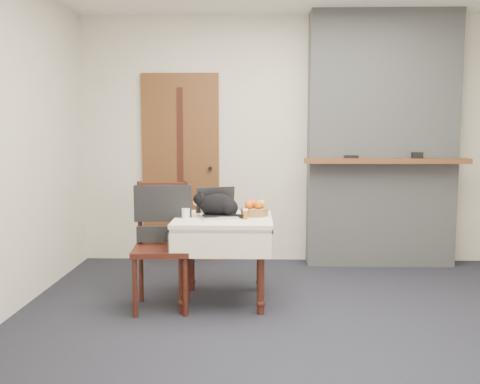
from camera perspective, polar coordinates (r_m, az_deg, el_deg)
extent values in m
plane|color=black|center=(3.99, 7.58, -13.94)|extent=(4.50, 4.50, 0.00)
cube|color=beige|center=(5.74, 5.68, 5.55)|extent=(4.50, 0.02, 2.60)
cube|color=brown|center=(5.76, -6.33, 2.56)|extent=(0.82, 0.05, 2.00)
cube|color=#38120F|center=(5.73, -6.37, 2.54)|extent=(0.06, 0.01, 1.70)
cylinder|color=black|center=(5.68, -3.19, 2.54)|extent=(0.04, 0.06, 0.04)
cube|color=gray|center=(5.72, 14.85, 5.36)|extent=(1.50, 0.30, 2.60)
cube|color=brown|center=(5.50, 15.36, 3.23)|extent=(1.62, 0.18, 0.05)
cube|color=black|center=(5.42, 11.78, 3.70)|extent=(0.14, 0.04, 0.03)
cube|color=black|center=(5.57, 18.38, 3.74)|extent=(0.10, 0.07, 0.06)
cylinder|color=#38120F|center=(4.14, -6.20, -8.53)|extent=(0.06, 0.06, 0.64)
sphere|color=#38120F|center=(4.21, -6.16, -11.69)|extent=(0.07, 0.07, 0.07)
cylinder|color=#38120F|center=(4.10, 2.23, -8.64)|extent=(0.06, 0.06, 0.64)
sphere|color=#38120F|center=(4.17, 2.21, -11.82)|extent=(0.07, 0.07, 0.07)
cylinder|color=#38120F|center=(4.72, -5.22, -6.66)|extent=(0.06, 0.06, 0.64)
sphere|color=#38120F|center=(4.78, -5.19, -9.46)|extent=(0.07, 0.07, 0.07)
cylinder|color=#38120F|center=(4.68, 2.14, -6.72)|extent=(0.06, 0.06, 0.64)
sphere|color=#38120F|center=(4.75, 2.13, -9.55)|extent=(0.07, 0.07, 0.07)
cube|color=#EEDFCA|center=(4.33, -1.78, -3.09)|extent=(0.78, 0.78, 0.06)
cube|color=#EEDFCA|center=(3.97, -2.10, -5.58)|extent=(0.78, 0.01, 0.22)
cube|color=#EEDFCA|center=(4.73, -1.50, -3.63)|extent=(0.78, 0.01, 0.22)
cube|color=#EEDFCA|center=(4.39, -6.82, -4.47)|extent=(0.01, 0.78, 0.22)
cube|color=#EEDFCA|center=(4.34, 3.32, -4.54)|extent=(0.01, 0.78, 0.22)
cube|color=#B7B7BC|center=(4.30, -2.23, -2.63)|extent=(0.37, 0.31, 0.02)
cube|color=black|center=(4.30, -2.23, -2.47)|extent=(0.30, 0.23, 0.00)
cube|color=black|center=(4.41, -2.66, -0.84)|extent=(0.32, 0.15, 0.22)
cube|color=#AED8FF|center=(4.41, -2.65, -0.85)|extent=(0.29, 0.13, 0.20)
ellipsoid|color=black|center=(4.34, -2.39, -1.42)|extent=(0.32, 0.21, 0.19)
ellipsoid|color=black|center=(4.32, -1.22, -1.68)|extent=(0.17, 0.19, 0.15)
sphere|color=black|center=(4.36, -4.29, -0.79)|extent=(0.12, 0.12, 0.11)
ellipsoid|color=white|center=(4.38, -4.75, -1.13)|extent=(0.05, 0.06, 0.05)
ellipsoid|color=white|center=(4.37, -3.94, -1.85)|extent=(0.05, 0.07, 0.08)
cone|color=black|center=(4.32, -4.29, -0.13)|extent=(0.04, 0.05, 0.05)
cone|color=black|center=(4.39, -4.09, -0.04)|extent=(0.04, 0.05, 0.05)
cylinder|color=black|center=(4.26, -0.55, -2.54)|extent=(0.16, 0.10, 0.03)
sphere|color=white|center=(4.34, -4.11, -2.44)|extent=(0.04, 0.04, 0.04)
sphere|color=white|center=(4.41, -3.89, -2.30)|extent=(0.04, 0.04, 0.04)
cylinder|color=white|center=(4.29, -5.81, -2.28)|extent=(0.07, 0.07, 0.08)
cylinder|color=#A95714|center=(4.22, 0.56, -2.47)|extent=(0.04, 0.04, 0.07)
cylinder|color=white|center=(4.21, 0.56, -1.91)|extent=(0.04, 0.04, 0.02)
cylinder|color=#965D3C|center=(4.40, 1.54, -2.13)|extent=(0.22, 0.22, 0.06)
sphere|color=orange|center=(4.36, 0.95, -1.36)|extent=(0.07, 0.07, 0.07)
sphere|color=orange|center=(4.35, 2.02, -1.38)|extent=(0.07, 0.07, 0.07)
sphere|color=orange|center=(4.43, 1.54, -1.24)|extent=(0.07, 0.07, 0.07)
sphere|color=yellow|center=(4.42, 2.24, -1.27)|extent=(0.07, 0.07, 0.07)
sphere|color=orange|center=(4.42, 1.08, -1.25)|extent=(0.07, 0.07, 0.07)
cube|color=black|center=(4.39, 0.83, -2.51)|extent=(0.15, 0.03, 0.01)
cube|color=#38120F|center=(4.23, -8.34, -6.14)|extent=(0.47, 0.47, 0.04)
cylinder|color=#38120F|center=(4.13, -11.15, -9.88)|extent=(0.04, 0.04, 0.47)
cylinder|color=#38120F|center=(4.10, -5.86, -9.92)|extent=(0.04, 0.04, 0.47)
cylinder|color=#38120F|center=(4.49, -10.50, -8.54)|extent=(0.04, 0.04, 0.47)
cylinder|color=#38120F|center=(4.46, -5.65, -8.56)|extent=(0.04, 0.04, 0.47)
cylinder|color=#38120F|center=(4.39, -10.64, -2.27)|extent=(0.04, 0.04, 0.52)
cylinder|color=#38120F|center=(4.36, -5.72, -2.25)|extent=(0.04, 0.04, 0.52)
cube|color=#38120F|center=(4.35, -8.21, -0.91)|extent=(0.38, 0.06, 0.29)
cube|color=black|center=(4.35, -8.22, -1.20)|extent=(0.46, 0.10, 0.29)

